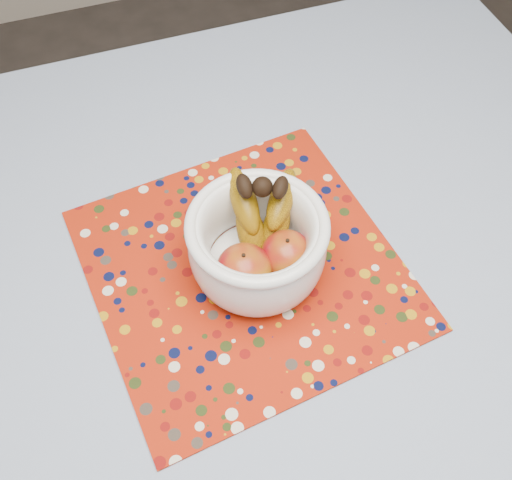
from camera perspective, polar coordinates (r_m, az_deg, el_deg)
table at (r=0.88m, az=1.38°, el=-11.94°), size 1.20×1.20×0.75m
tablecloth at (r=0.80m, az=1.49°, el=-9.68°), size 1.32×1.32×0.01m
placemat at (r=0.85m, az=-1.11°, el=-2.69°), size 0.46×0.46×0.00m
fruit_bowl at (r=0.80m, az=0.51°, el=0.22°), size 0.21×0.20×0.14m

